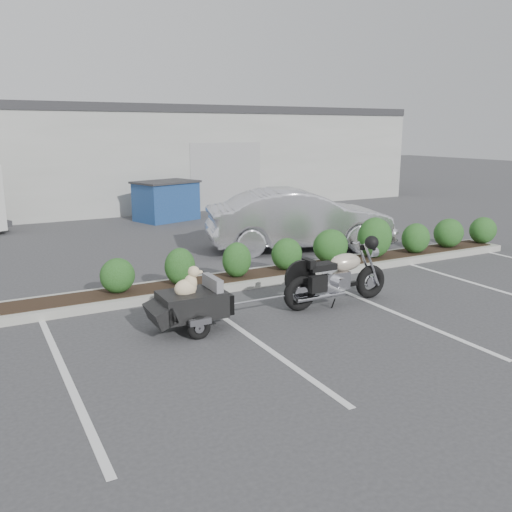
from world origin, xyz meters
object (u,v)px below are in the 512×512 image
pet_trailer (191,303)px  sedan (300,219)px  dumpster (166,200)px  motorcycle (337,277)px

pet_trailer → sedan: (4.72, 4.22, 0.35)m
pet_trailer → dumpster: dumpster is taller
motorcycle → dumpster: 10.43m
sedan → dumpster: bearing=29.9°
dumpster → pet_trailer: bearing=-125.2°
motorcycle → dumpster: dumpster is taller
sedan → dumpster: sedan is taller
pet_trailer → sedan: sedan is taller
pet_trailer → sedan: size_ratio=0.36×
pet_trailer → dumpster: 10.88m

